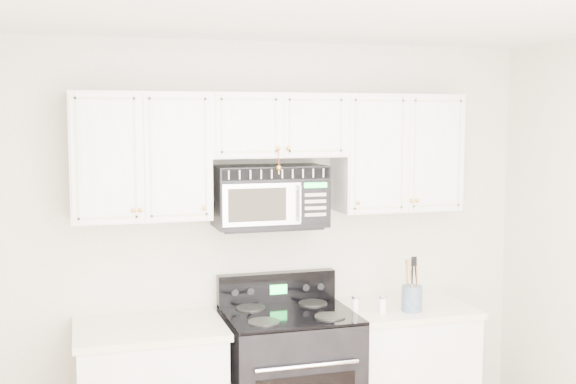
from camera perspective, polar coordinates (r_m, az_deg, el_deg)
name	(u,v)px	position (r m, az deg, el deg)	size (l,w,h in m)	color
room	(376,315)	(3.07, 6.96, -9.62)	(3.51, 3.51, 2.61)	#A47441
base_cabinet_right	(400,379)	(4.90, 8.83, -14.43)	(0.86, 0.65, 0.92)	white
range	(289,384)	(4.61, 0.10, -14.90)	(0.78, 0.71, 1.12)	black
upper_cabinets	(275,148)	(4.46, -1.03, 3.48)	(2.44, 0.37, 0.75)	white
microwave	(270,196)	(4.46, -1.45, -0.31)	(0.68, 0.39, 0.38)	black
utensil_crock	(412,297)	(4.60, 9.76, -8.18)	(0.13, 0.13, 0.34)	slate
shaker_salt	(355,304)	(4.53, 5.33, -8.81)	(0.04, 0.04, 0.11)	white
shaker_pepper	(383,304)	(4.53, 7.48, -8.80)	(0.05, 0.05, 0.11)	white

